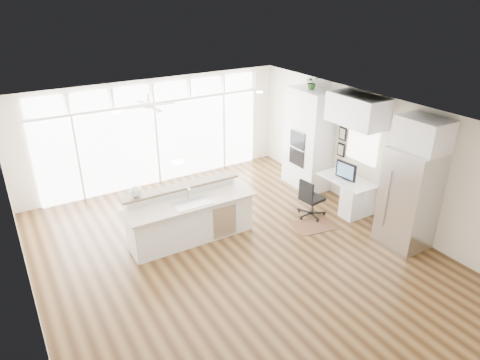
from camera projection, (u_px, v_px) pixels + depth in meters
floor at (235, 255)px, 8.27m from camera, size 7.00×8.00×0.02m
ceiling at (235, 120)px, 7.13m from camera, size 7.00×8.00×0.02m
wall_back at (155, 132)px, 10.81m from camera, size 7.00×0.04×2.70m
wall_front at (424, 335)px, 4.59m from camera, size 7.00×0.04×2.70m
wall_left at (23, 250)px, 6.06m from camera, size 0.04×8.00×2.70m
wall_right at (373, 156)px, 9.34m from camera, size 0.04×8.00×2.70m
glass_wall at (157, 144)px, 10.89m from camera, size 5.80×0.06×2.08m
transom_row at (152, 92)px, 10.33m from camera, size 5.90×0.06×0.40m
desk_window at (362, 143)px, 9.47m from camera, size 0.04×0.85×0.85m
ceiling_fan at (149, 101)px, 9.17m from camera, size 1.16×1.16×0.32m
recessed_lights at (229, 119)px, 7.30m from camera, size 3.40×3.00×0.02m
oven_cabinet at (308, 139)px, 10.63m from camera, size 0.64×1.20×2.50m
desk_nook at (346, 194)px, 9.81m from camera, size 0.72×1.30×0.76m
upper_cabinets at (357, 110)px, 9.00m from camera, size 0.64×1.30×0.64m
refrigerator at (409, 198)px, 8.26m from camera, size 0.76×0.90×2.00m
fridge_cabinet at (423, 134)px, 7.74m from camera, size 0.64×0.90×0.60m
framed_photos at (342, 142)px, 10.02m from camera, size 0.06×0.22×0.80m
kitchen_island at (191, 217)px, 8.58m from camera, size 2.62×0.99×1.04m
rug at (314, 225)px, 9.26m from camera, size 0.98×0.79×0.01m
office_chair at (312, 198)px, 9.48m from camera, size 0.51×0.48×0.89m
fishbowl at (136, 192)px, 8.18m from camera, size 0.23×0.23×0.22m
monitor at (346, 171)px, 9.52m from camera, size 0.15×0.54×0.45m
keyboard at (339, 181)px, 9.53m from camera, size 0.13×0.31×0.02m
potted_plant at (312, 84)px, 10.05m from camera, size 0.35×0.38×0.26m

